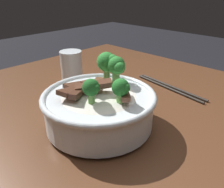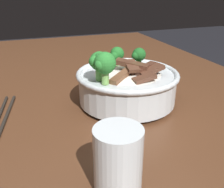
{
  "view_description": "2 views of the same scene",
  "coord_description": "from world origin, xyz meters",
  "views": [
    {
      "loc": [
        0.14,
        -0.33,
        1.09
      ],
      "look_at": [
        -0.14,
        -0.05,
        0.9
      ],
      "focal_mm": 36.8,
      "sensor_mm": 36.0,
      "label": 1
    },
    {
      "loc": [
        -0.68,
        0.16,
        1.08
      ],
      "look_at": [
        -0.16,
        -0.02,
        0.84
      ],
      "focal_mm": 41.19,
      "sensor_mm": 36.0,
      "label": 2
    }
  ],
  "objects": [
    {
      "name": "dining_table",
      "position": [
        0.0,
        0.0,
        0.69
      ],
      "size": [
        1.37,
        0.96,
        0.81
      ],
      "color": "#56331E",
      "rests_on": "ground"
    },
    {
      "name": "rice_bowl",
      "position": [
        -0.17,
        -0.05,
        0.87
      ],
      "size": [
        0.23,
        0.23,
        0.14
      ],
      "color": "silver",
      "rests_on": "dining_table"
    },
    {
      "name": "drinking_glass",
      "position": [
        -0.42,
        0.06,
        0.86
      ],
      "size": [
        0.07,
        0.07,
        0.09
      ],
      "color": "white",
      "rests_on": "dining_table"
    },
    {
      "name": "chopsticks_pair",
      "position": [
        -0.17,
        0.22,
        0.82
      ],
      "size": [
        0.24,
        0.06,
        0.01
      ],
      "color": "#28231E",
      "rests_on": "dining_table"
    }
  ]
}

